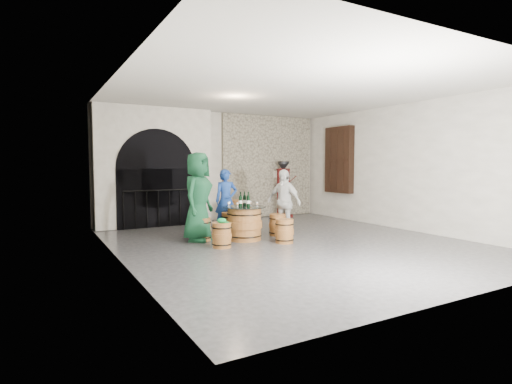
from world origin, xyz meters
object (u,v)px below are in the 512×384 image
barrel_table (244,223)px  wine_bottle_center (248,201)px  barrel_stool_left (202,229)px  barrel_stool_far (229,223)px  side_barrel (238,213)px  barrel_stool_right (277,225)px  person_white (284,202)px  person_blue (226,201)px  wine_bottle_left (241,201)px  barrel_stool_near_left (222,235)px  wine_bottle_right (245,200)px  corking_press (283,185)px  barrel_stool_near_right (284,231)px  person_green (198,197)px

barrel_table → wine_bottle_center: wine_bottle_center is taller
barrel_stool_left → barrel_stool_far: (0.94, 0.57, 0.00)m
barrel_stool_left → side_barrel: side_barrel is taller
barrel_stool_right → person_white: size_ratio=0.33×
person_blue → wine_bottle_left: bearing=-87.9°
barrel_stool_right → barrel_stool_near_left: size_ratio=1.00×
barrel_stool_near_left → wine_bottle_right: (0.84, 0.62, 0.62)m
barrel_stool_far → person_blue: person_blue is taller
barrel_table → corking_press: size_ratio=0.54×
wine_bottle_center → corking_press: size_ratio=0.19×
person_white → corking_press: bearing=124.6°
barrel_stool_far → person_blue: bearing=85.2°
wine_bottle_left → corking_press: (2.89, 2.70, 0.15)m
barrel_stool_far → corking_press: size_ratio=0.29×
person_blue → barrel_stool_near_right: bearing=-65.0°
barrel_stool_near_left → wine_bottle_left: (0.71, 0.56, 0.62)m
side_barrel → person_blue: bearing=-132.0°
barrel_stool_far → side_barrel: bearing=54.3°
barrel_stool_near_left → barrel_stool_near_right: bearing=-9.2°
barrel_stool_left → barrel_stool_near_right: (1.43, -1.09, 0.00)m
barrel_stool_left → wine_bottle_right: wine_bottle_right is taller
barrel_stool_left → barrel_stool_near_left: size_ratio=1.00×
side_barrel → barrel_stool_right: bearing=-86.2°
barrel_stool_far → barrel_stool_near_right: same height
person_green → person_white: person_green is taller
person_blue → corking_press: (2.72, 1.59, 0.25)m
wine_bottle_right → barrel_stool_far: bearing=89.1°
barrel_stool_far → person_white: (1.03, -0.81, 0.52)m
person_white → side_barrel: (-0.30, 1.82, -0.43)m
person_green → side_barrel: person_green is taller
barrel_stool_far → wine_bottle_center: bearing=-90.1°
corking_press → side_barrel: bearing=-159.3°
barrel_stool_right → wine_bottle_center: 1.06m
wine_bottle_left → barrel_stool_left: bearing=158.3°
barrel_stool_left → person_green: 0.72m
wine_bottle_left → wine_bottle_center: bearing=-31.5°
person_white → side_barrel: size_ratio=2.23×
barrel_stool_far → barrel_stool_near_right: 1.73m
barrel_stool_left → barrel_stool_far: size_ratio=1.00×
person_green → corking_press: size_ratio=1.10×
barrel_stool_far → person_green: bearing=-152.1°
barrel_stool_far → wine_bottle_left: wine_bottle_left is taller
barrel_stool_far → barrel_stool_near_left: 1.67m
barrel_stool_left → corking_press: size_ratio=0.29×
person_white → barrel_stool_near_right: bearing=-54.4°
person_blue → side_barrel: 1.14m
barrel_stool_near_right → person_blue: 2.01m
barrel_table → barrel_stool_near_left: size_ratio=1.89×
wine_bottle_left → corking_press: bearing=43.0°
barrel_table → barrel_stool_near_right: 0.94m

